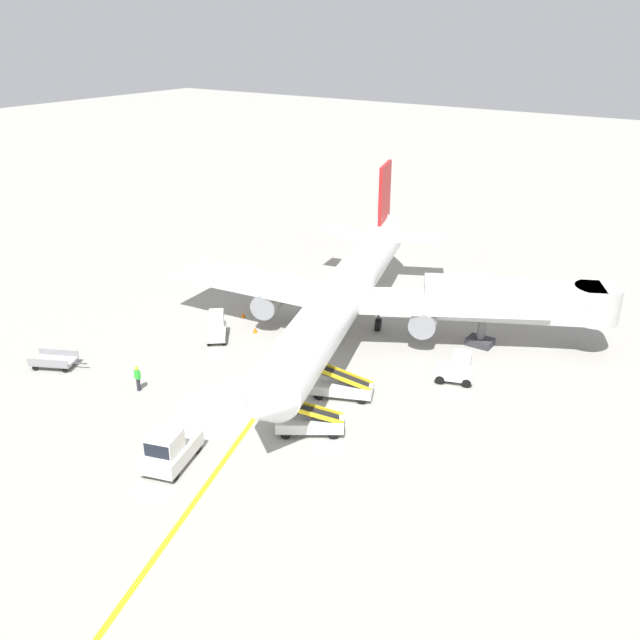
{
  "coord_description": "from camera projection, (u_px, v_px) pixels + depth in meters",
  "views": [
    {
      "loc": [
        23.9,
        -26.32,
        21.44
      ],
      "look_at": [
        -0.1,
        9.14,
        2.5
      ],
      "focal_mm": 38.28,
      "sensor_mm": 36.0,
      "label": 1
    }
  ],
  "objects": [
    {
      "name": "airliner",
      "position": [
        345.0,
        292.0,
        49.19
      ],
      "size": [
        27.7,
        34.51,
        10.1
      ],
      "color": "white",
      "rests_on": "ground"
    },
    {
      "name": "baggage_tug_near_wing",
      "position": [
        217.0,
        328.0,
        49.46
      ],
      "size": [
        2.52,
        2.68,
        2.1
      ],
      "color": "silver",
      "rests_on": "ground"
    },
    {
      "name": "ground_plane",
      "position": [
        236.0,
        409.0,
        40.86
      ],
      "size": [
        300.0,
        300.0,
        0.0
      ],
      "primitive_type": "plane",
      "color": "#9E9B93"
    },
    {
      "name": "ground_crew_marshaller",
      "position": [
        138.0,
        378.0,
        42.59
      ],
      "size": [
        0.36,
        0.24,
        1.7
      ],
      "color": "#26262D",
      "rests_on": "ground"
    },
    {
      "name": "baggage_tug_by_cargo_door",
      "position": [
        457.0,
        369.0,
        43.61
      ],
      "size": [
        2.69,
        2.0,
        2.1
      ],
      "color": "silver",
      "rests_on": "ground"
    },
    {
      "name": "jet_bridge",
      "position": [
        531.0,
        301.0,
        47.15
      ],
      "size": [
        12.63,
        8.04,
        4.85
      ],
      "color": "beige",
      "rests_on": "ground"
    },
    {
      "name": "safety_cone_nose_right",
      "position": [
        255.0,
        330.0,
        50.81
      ],
      "size": [
        0.36,
        0.36,
        0.44
      ],
      "primitive_type": "cone",
      "color": "orange",
      "rests_on": "ground"
    },
    {
      "name": "baggage_cart_loaded",
      "position": [
        54.0,
        361.0,
        45.62
      ],
      "size": [
        3.72,
        2.64,
        0.94
      ],
      "color": "#A5A5A8",
      "rests_on": "ground"
    },
    {
      "name": "belt_loader_forward_hold",
      "position": [
        340.0,
        385.0,
        41.99
      ],
      "size": [
        5.1,
        3.08,
        2.59
      ],
      "color": "silver",
      "rests_on": "ground"
    },
    {
      "name": "belt_loader_aft_hold",
      "position": [
        308.0,
        420.0,
        38.3
      ],
      "size": [
        4.85,
        3.83,
        2.59
      ],
      "color": "silver",
      "rests_on": "ground"
    },
    {
      "name": "taxi_line_yellow",
      "position": [
        285.0,
        376.0,
        44.69
      ],
      "size": [
        24.56,
        76.32,
        0.01
      ],
      "primitive_type": "cube",
      "rotation": [
        0.0,
        0.0,
        0.31
      ],
      "color": "yellow",
      "rests_on": "ground"
    },
    {
      "name": "safety_cone_nose_left",
      "position": [
        243.0,
        315.0,
        53.37
      ],
      "size": [
        0.36,
        0.36,
        0.44
      ],
      "primitive_type": "cone",
      "color": "orange",
      "rests_on": "ground"
    },
    {
      "name": "pushback_tug",
      "position": [
        170.0,
        449.0,
        35.36
      ],
      "size": [
        2.87,
        4.0,
        2.2
      ],
      "color": "silver",
      "rests_on": "ground"
    }
  ]
}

